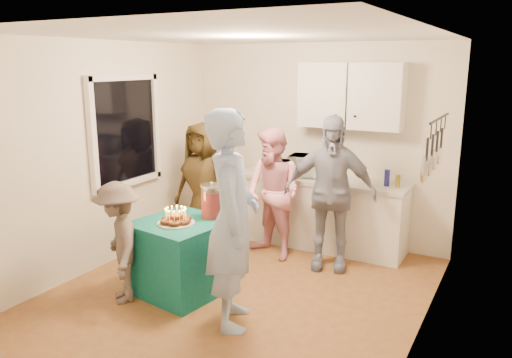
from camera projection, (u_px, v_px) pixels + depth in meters
The scene contains 19 objects.
floor at pixel (240, 292), 5.23m from camera, with size 4.00×4.00×0.00m, color brown.
ceiling at pixel (238, 35), 4.64m from camera, with size 4.00×4.00×0.00m, color white.
back_wall at pixel (316, 143), 6.64m from camera, with size 3.60×3.60×0.00m, color silver.
left_wall at pixel (106, 155), 5.78m from camera, with size 4.00×4.00×0.00m, color silver.
right_wall at pixel (427, 194), 4.09m from camera, with size 4.00×4.00×0.00m, color silver.
window_night at pixel (125, 131), 5.96m from camera, with size 0.04×1.00×1.20m, color black.
counter at pixel (319, 214), 6.49m from camera, with size 2.20×0.58×0.86m, color white.
countertop at pixel (321, 180), 6.38m from camera, with size 2.24×0.62×0.05m, color beige.
upper_cabinet at pixel (350, 96), 6.13m from camera, with size 1.30×0.30×0.80m, color white.
pot_rack at pixel (435, 145), 4.65m from camera, with size 0.12×1.00×0.60m, color black.
microwave at pixel (309, 166), 6.42m from camera, with size 0.50×0.34×0.28m, color white.
party_table at pixel (182, 256), 5.20m from camera, with size 0.85×0.85×0.76m, color #0E5D56.
donut_cake at pixel (176, 215), 5.02m from camera, with size 0.38×0.38×0.18m, color #381C0C, non-canonical shape.
punch_jar at pixel (212, 202), 5.20m from camera, with size 0.22×0.22×0.34m, color red.
man_birthday at pixel (232, 220), 4.42m from camera, with size 0.72×0.47×1.98m, color #9DB7E4.
woman_back_left at pixel (203, 183), 6.53m from camera, with size 0.79×0.51×1.61m, color brown.
woman_back_center at pixel (273, 194), 6.02m from camera, with size 0.78×0.61×1.61m, color pink.
woman_back_right at pixel (330, 193), 5.69m from camera, with size 1.05×0.44×1.79m, color #101637.
child_near_left at pixel (119, 243), 4.93m from camera, with size 0.79×0.46×1.23m, color #504440.
Camera 1 is at (2.48, -4.14, 2.35)m, focal length 35.00 mm.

